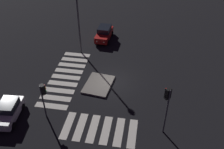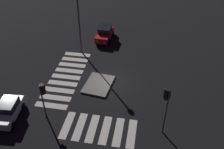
{
  "view_description": "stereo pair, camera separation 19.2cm",
  "coord_description": "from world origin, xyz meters",
  "px_view_note": "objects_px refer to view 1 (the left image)",
  "views": [
    {
      "loc": [
        21.12,
        3.47,
        17.33
      ],
      "look_at": [
        0.0,
        0.0,
        1.0
      ],
      "focal_mm": 41.0,
      "sensor_mm": 36.0,
      "label": 1
    },
    {
      "loc": [
        21.09,
        3.66,
        17.33
      ],
      "look_at": [
        0.0,
        0.0,
        1.0
      ],
      "focal_mm": 41.0,
      "sensor_mm": 36.0,
      "label": 2
    }
  ],
  "objects_px": {
    "traffic_light_east": "(43,93)",
    "street_lamp": "(78,11)",
    "traffic_island": "(99,84)",
    "car_red": "(104,33)",
    "traffic_light_north": "(167,100)",
    "car_white": "(9,111)"
  },
  "relations": [
    {
      "from": "traffic_light_north",
      "to": "street_lamp",
      "type": "xyz_separation_m",
      "value": [
        -11.17,
        -10.16,
        1.98
      ]
    },
    {
      "from": "traffic_island",
      "to": "traffic_light_north",
      "type": "relative_size",
      "value": 0.82
    },
    {
      "from": "car_red",
      "to": "car_white",
      "type": "height_order",
      "value": "car_red"
    },
    {
      "from": "traffic_light_east",
      "to": "street_lamp",
      "type": "xyz_separation_m",
      "value": [
        -11.05,
        0.23,
        2.81
      ]
    },
    {
      "from": "traffic_island",
      "to": "traffic_light_north",
      "type": "height_order",
      "value": "traffic_light_north"
    },
    {
      "from": "traffic_light_north",
      "to": "car_red",
      "type": "bearing_deg",
      "value": -14.19
    },
    {
      "from": "car_red",
      "to": "street_lamp",
      "type": "relative_size",
      "value": 0.5
    },
    {
      "from": "street_lamp",
      "to": "traffic_island",
      "type": "bearing_deg",
      "value": 30.14
    },
    {
      "from": "car_red",
      "to": "traffic_light_east",
      "type": "distance_m",
      "value": 15.2
    },
    {
      "from": "traffic_light_north",
      "to": "street_lamp",
      "type": "height_order",
      "value": "street_lamp"
    },
    {
      "from": "traffic_island",
      "to": "traffic_light_north",
      "type": "bearing_deg",
      "value": 52.26
    },
    {
      "from": "car_white",
      "to": "traffic_light_north",
      "type": "relative_size",
      "value": 0.82
    },
    {
      "from": "car_white",
      "to": "traffic_light_north",
      "type": "bearing_deg",
      "value": 88.11
    },
    {
      "from": "traffic_island",
      "to": "street_lamp",
      "type": "relative_size",
      "value": 0.47
    },
    {
      "from": "traffic_light_east",
      "to": "street_lamp",
      "type": "bearing_deg",
      "value": 39.64
    },
    {
      "from": "street_lamp",
      "to": "car_red",
      "type": "bearing_deg",
      "value": 149.53
    },
    {
      "from": "street_lamp",
      "to": "traffic_light_north",
      "type": "bearing_deg",
      "value": 42.3
    },
    {
      "from": "traffic_island",
      "to": "traffic_light_east",
      "type": "relative_size",
      "value": 1.06
    },
    {
      "from": "traffic_island",
      "to": "traffic_light_east",
      "type": "height_order",
      "value": "traffic_light_east"
    },
    {
      "from": "car_white",
      "to": "traffic_light_east",
      "type": "height_order",
      "value": "traffic_light_east"
    },
    {
      "from": "traffic_island",
      "to": "street_lamp",
      "type": "height_order",
      "value": "street_lamp"
    },
    {
      "from": "car_red",
      "to": "street_lamp",
      "type": "xyz_separation_m",
      "value": [
        3.82,
        -2.25,
        4.71
      ]
    }
  ]
}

